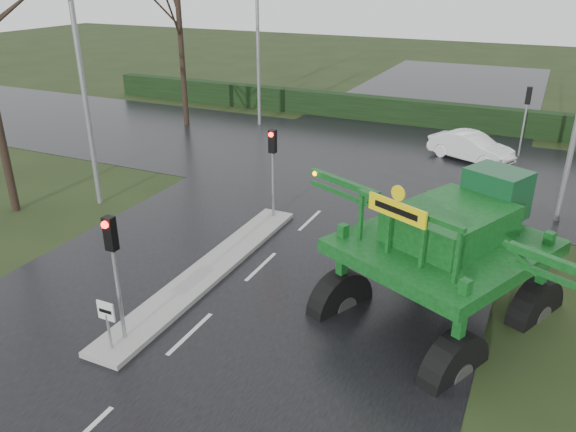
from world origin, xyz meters
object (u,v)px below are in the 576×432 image
at_px(keep_left_sign, 107,318).
at_px(traffic_signal_mid, 273,155).
at_px(crop_sprayer, 350,223).
at_px(street_light_left_near, 85,53).
at_px(street_light_left_far, 262,22).
at_px(traffic_signal_far, 527,106).
at_px(traffic_signal_near, 113,253).
at_px(white_sedan, 469,160).

distance_m(keep_left_sign, traffic_signal_mid, 9.12).
relative_size(keep_left_sign, crop_sprayer, 0.16).
distance_m(traffic_signal_mid, street_light_left_near, 7.83).
bearing_deg(street_light_left_near, street_light_left_far, 90.00).
distance_m(traffic_signal_mid, traffic_signal_far, 14.75).
height_order(street_light_left_near, crop_sprayer, street_light_left_near).
relative_size(traffic_signal_mid, traffic_signal_far, 1.00).
bearing_deg(traffic_signal_far, keep_left_sign, 70.07).
bearing_deg(crop_sprayer, keep_left_sign, -108.78).
bearing_deg(traffic_signal_far, traffic_signal_mid, 58.07).
relative_size(traffic_signal_far, crop_sprayer, 0.41).
bearing_deg(street_light_left_far, traffic_signal_far, 0.03).
bearing_deg(crop_sprayer, street_light_left_far, 148.92).
xyz_separation_m(traffic_signal_near, white_sedan, (5.63, 19.19, -2.59)).
relative_size(traffic_signal_mid, crop_sprayer, 0.41).
bearing_deg(traffic_signal_far, crop_sprayer, 78.82).
distance_m(street_light_left_near, crop_sprayer, 12.22).
xyz_separation_m(traffic_signal_far, street_light_left_near, (-14.69, -14.01, 3.40)).
bearing_deg(street_light_left_near, keep_left_sign, -47.41).
xyz_separation_m(traffic_signal_near, traffic_signal_far, (7.80, 21.02, 0.00)).
distance_m(street_light_left_near, street_light_left_far, 14.00).
bearing_deg(crop_sprayer, traffic_signal_mid, 161.06).
height_order(traffic_signal_near, street_light_left_near, street_light_left_near).
distance_m(crop_sprayer, white_sedan, 15.23).
distance_m(traffic_signal_mid, street_light_left_far, 14.68).
height_order(street_light_left_far, crop_sprayer, street_light_left_far).
distance_m(traffic_signal_near, crop_sprayer, 6.15).
height_order(keep_left_sign, traffic_signal_far, traffic_signal_far).
xyz_separation_m(street_light_left_far, crop_sprayer, (11.37, -16.80, -3.48)).
relative_size(keep_left_sign, street_light_left_near, 0.14).
xyz_separation_m(traffic_signal_far, crop_sprayer, (-3.32, -16.81, -0.08)).
height_order(traffic_signal_near, crop_sprayer, crop_sprayer).
distance_m(traffic_signal_far, white_sedan, 3.84).
xyz_separation_m(crop_sprayer, white_sedan, (1.15, 14.98, -2.51)).
height_order(street_light_left_near, street_light_left_far, same).
distance_m(keep_left_sign, traffic_signal_near, 1.61).
bearing_deg(white_sedan, street_light_left_far, 104.09).
distance_m(traffic_signal_near, white_sedan, 20.16).
bearing_deg(traffic_signal_near, street_light_left_far, 108.17).
xyz_separation_m(street_light_left_near, street_light_left_far, (0.00, 14.00, 0.00)).
distance_m(traffic_signal_mid, white_sedan, 12.35).
height_order(traffic_signal_far, street_light_left_near, street_light_left_near).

